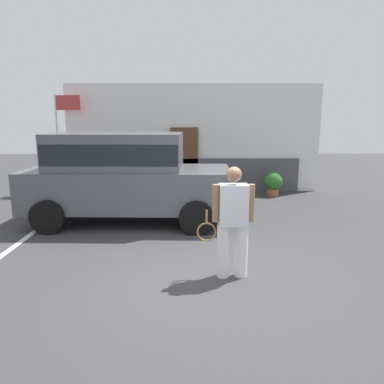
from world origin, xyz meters
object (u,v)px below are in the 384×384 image
object	(u,v)px
parked_suv	(125,173)
flag_pole	(63,125)
tennis_player_man	(233,221)
potted_plant_by_porch	(273,183)

from	to	relation	value
parked_suv	flag_pole	size ratio (longest dim) A/B	1.48
tennis_player_man	flag_pole	world-z (taller)	flag_pole
tennis_player_man	potted_plant_by_porch	distance (m)	6.27
parked_suv	flag_pole	world-z (taller)	flag_pole
potted_plant_by_porch	flag_pole	distance (m)	6.83
flag_pole	parked_suv	bearing A→B (deg)	-53.42
parked_suv	tennis_player_man	bearing A→B (deg)	-53.74
parked_suv	potted_plant_by_porch	size ratio (longest dim) A/B	6.15
flag_pole	tennis_player_man	bearing A→B (deg)	-54.41
tennis_player_man	potted_plant_by_porch	size ratio (longest dim) A/B	2.22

